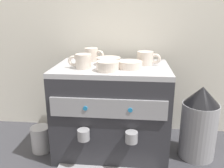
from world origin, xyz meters
TOP-DOWN VIEW (x-y plane):
  - ground_plane at (0.00, 0.00)m, footprint 4.00×4.00m
  - tiled_backsplash_wall at (0.00, 0.29)m, footprint 2.80×0.03m
  - espresso_machine at (0.00, -0.00)m, footprint 0.57×0.49m
  - ceramic_cup_0 at (0.17, 0.04)m, footprint 0.12×0.08m
  - ceramic_cup_1 at (-0.12, 0.11)m, footprint 0.11×0.07m
  - ceramic_cup_2 at (-0.13, -0.07)m, footprint 0.11×0.07m
  - ceramic_bowl_0 at (0.09, -0.04)m, footprint 0.12×0.12m
  - ceramic_bowl_1 at (-0.01, -0.10)m, footprint 0.10×0.10m
  - ceramic_bowl_2 at (-0.02, 0.02)m, footprint 0.12×0.12m
  - coffee_grinder at (0.45, -0.02)m, footprint 0.18×0.18m
  - milk_pitcher at (-0.39, -0.05)m, footprint 0.10×0.10m

SIDE VIEW (x-z plane):
  - ground_plane at x=0.00m, z-range 0.00..0.00m
  - milk_pitcher at x=-0.39m, z-range 0.00..0.14m
  - coffee_grinder at x=0.45m, z-range 0.00..0.38m
  - espresso_machine at x=0.00m, z-range 0.00..0.48m
  - ceramic_bowl_0 at x=0.09m, z-range 0.48..0.51m
  - ceramic_bowl_2 at x=-0.02m, z-range 0.48..0.52m
  - ceramic_bowl_1 at x=-0.01m, z-range 0.48..0.52m
  - ceramic_cup_0 at x=0.17m, z-range 0.48..0.55m
  - ceramic_cup_2 at x=-0.13m, z-range 0.48..0.55m
  - ceramic_cup_1 at x=-0.12m, z-range 0.48..0.55m
  - tiled_backsplash_wall at x=0.00m, z-range 0.00..1.05m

